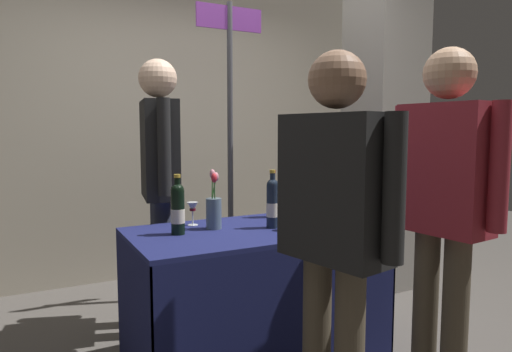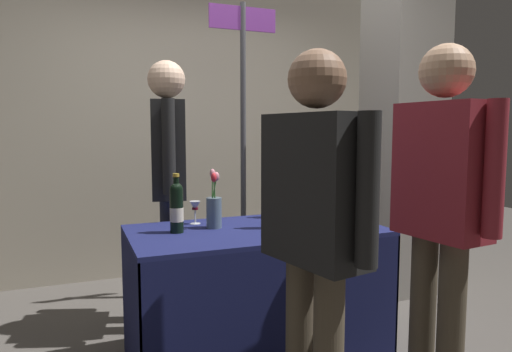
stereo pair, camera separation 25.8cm
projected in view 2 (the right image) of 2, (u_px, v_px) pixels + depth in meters
The scene contains 16 objects.
back_partition at pixel (182, 106), 4.26m from camera, with size 5.25×0.12×3.11m, color #B2A893.
concrete_pillar at pixel (403, 113), 3.72m from camera, with size 0.51×0.51×2.94m, color gray.
tasting_table at pixel (256, 269), 2.64m from camera, with size 1.43×0.76×0.77m.
featured_wine_bottle at pixel (278, 198), 2.92m from camera, with size 0.07×0.07×0.30m.
display_bottle_0 at pixel (177, 207), 2.48m from camera, with size 0.08×0.08×0.33m.
display_bottle_1 at pixel (326, 203), 2.72m from camera, with size 0.08×0.08×0.30m.
display_bottle_2 at pixel (318, 207), 2.61m from camera, with size 0.07×0.07×0.30m.
display_bottle_3 at pixel (272, 203), 2.60m from camera, with size 0.07×0.07×0.33m.
wine_glass_near_vendor at pixel (195, 207), 2.72m from camera, with size 0.07×0.07×0.14m.
wine_glass_mid at pixel (292, 212), 2.53m from camera, with size 0.06×0.06×0.14m.
flower_vase at pixel (214, 209), 2.61m from camera, with size 0.09×0.09×0.34m.
brochure_stand at pixel (352, 219), 2.55m from camera, with size 0.17×0.01×0.12m, color silver.
vendor_presenter at pixel (168, 167), 3.04m from camera, with size 0.28×0.62×1.79m.
taster_foreground_right at pixel (315, 219), 1.78m from camera, with size 0.30×0.61×1.64m.
taster_foreground_left at pixel (441, 198), 2.05m from camera, with size 0.25×0.58×1.71m.
booth_signpost at pixel (243, 120), 3.56m from camera, with size 0.54×0.04×2.30m.
Camera 2 is at (-0.96, -2.39, 1.33)m, focal length 32.00 mm.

